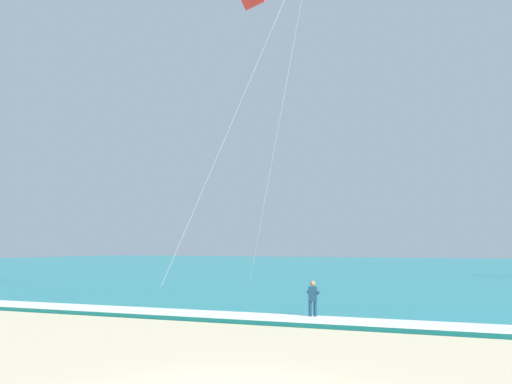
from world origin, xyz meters
TOP-DOWN VIEW (x-y plane):
  - sea at (0.00, 70.75)m, footprint 200.00×120.00m
  - surf_foam at (0.00, 11.75)m, footprint 200.00×2.25m
  - surfboard at (-2.39, 12.54)m, footprint 0.79×1.47m
  - kitesurfer at (-2.40, 12.55)m, footprint 0.61×0.61m

SIDE VIEW (x-z plane):
  - surfboard at x=-2.39m, z-range -0.02..0.07m
  - sea at x=0.00m, z-range 0.00..0.20m
  - surf_foam at x=0.00m, z-range 0.20..0.24m
  - kitesurfer at x=-2.40m, z-range 0.10..1.79m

